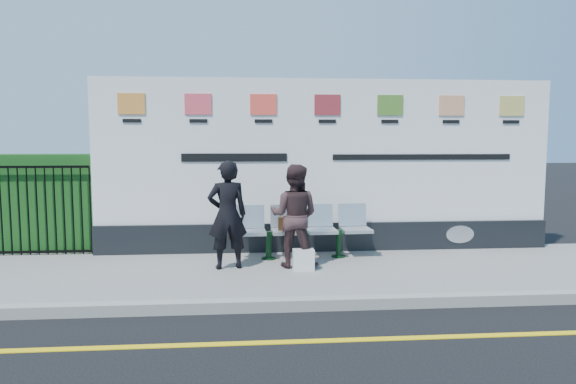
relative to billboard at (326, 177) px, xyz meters
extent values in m
plane|color=black|center=(-0.50, -3.85, -1.42)|extent=(80.00, 80.00, 0.00)
cube|color=gray|center=(-0.50, -1.35, -1.36)|extent=(14.00, 3.00, 0.12)
cube|color=gray|center=(-0.50, -2.85, -1.35)|extent=(14.00, 0.18, 0.14)
cube|color=yellow|center=(-0.50, -3.85, -1.42)|extent=(14.00, 0.10, 0.01)
cube|color=black|center=(0.00, 0.00, -1.05)|extent=(8.00, 0.30, 0.50)
cube|color=white|center=(0.00, 0.00, 0.45)|extent=(8.00, 0.14, 2.50)
cube|color=#184C18|center=(-5.08, 0.45, -0.45)|extent=(2.35, 0.70, 1.70)
imported|color=black|center=(-1.69, -1.19, -0.48)|extent=(0.66, 0.50, 1.64)
imported|color=#392527|center=(-0.67, -1.16, -0.51)|extent=(0.91, 0.81, 1.58)
cube|color=black|center=(-0.75, -0.62, -0.72)|extent=(0.27, 0.12, 0.21)
cube|color=silver|center=(-0.56, -1.41, -1.14)|extent=(0.32, 0.19, 0.32)
camera|label=1|loc=(-1.41, -8.91, 0.64)|focal=32.00mm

